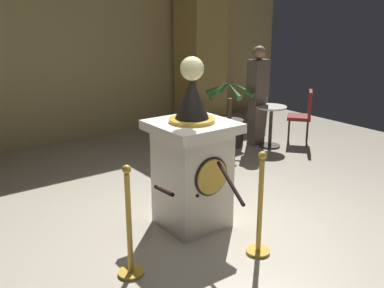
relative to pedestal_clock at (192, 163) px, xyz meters
The scene contains 11 objects.
ground_plane 0.81m from the pedestal_clock, 70.81° to the right, with size 10.46×10.46×0.00m, color #B2A893.
back_wall 4.27m from the pedestal_clock, 88.44° to the left, with size 10.46×0.16×3.69m, color tan.
pedestal_clock is the anchor object (origin of this frame).
stanchion_near 1.20m from the pedestal_clock, 155.71° to the right, with size 0.24×0.24×1.06m.
stanchion_far 0.97m from the pedestal_clock, 79.89° to the right, with size 0.24×0.24×1.06m.
velvet_rope 0.81m from the pedestal_clock, 123.02° to the right, with size 0.85×0.83×0.22m.
column_right 4.67m from the pedestal_clock, 51.49° to the left, with size 0.93×0.93×3.54m.
potted_palm_right 3.14m from the pedestal_clock, 41.57° to the left, with size 0.87×0.85×1.19m.
bystander_guest 3.33m from the pedestal_clock, 33.57° to the left, with size 0.38×0.26×1.73m.
cafe_table 3.27m from the pedestal_clock, 28.83° to the left, with size 0.52×0.52×0.72m.
cafe_chair_red 3.71m from the pedestal_clock, 21.54° to the left, with size 0.56×0.56×0.96m.
Camera 1 is at (-2.85, -3.38, 2.35)m, focal length 42.12 mm.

